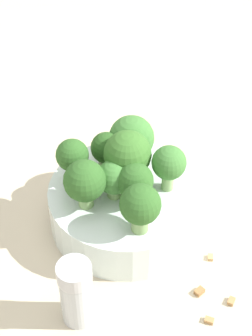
{
  "coord_description": "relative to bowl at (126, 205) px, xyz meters",
  "views": [
    {
      "loc": [
        -0.05,
        0.41,
        0.47
      ],
      "look_at": [
        0.0,
        0.0,
        0.08
      ],
      "focal_mm": 60.0,
      "sensor_mm": 36.0,
      "label": 1
    }
  ],
  "objects": [
    {
      "name": "pepper_shaker",
      "position": [
        0.03,
        0.13,
        0.01
      ],
      "size": [
        0.03,
        0.03,
        0.08
      ],
      "color": "#B2B7BC",
      "rests_on": "ground_plane"
    },
    {
      "name": "broccoli_floret_8",
      "position": [
        0.03,
        -0.03,
        0.05
      ],
      "size": [
        0.03,
        0.03,
        0.04
      ],
      "color": "#84AD66",
      "rests_on": "bowl"
    },
    {
      "name": "broccoli_floret_2",
      "position": [
        -0.01,
        0.01,
        0.05
      ],
      "size": [
        0.04,
        0.04,
        0.05
      ],
      "color": "#8EB770",
      "rests_on": "bowl"
    },
    {
      "name": "bowl",
      "position": [
        0.0,
        0.0,
        0.0
      ],
      "size": [
        0.17,
        0.17,
        0.05
      ],
      "primitive_type": "cylinder",
      "color": "silver",
      "rests_on": "ground_plane"
    },
    {
      "name": "almond_crumb_3",
      "position": [
        -0.08,
        0.09,
        -0.02
      ],
      "size": [
        0.01,
        0.01,
        0.01
      ],
      "primitive_type": "cube",
      "rotation": [
        0.0,
        0.0,
        4.03
      ],
      "color": "olive",
      "rests_on": "ground_plane"
    },
    {
      "name": "almond_crumb_2",
      "position": [
        -0.09,
        0.12,
        -0.02
      ],
      "size": [
        0.01,
        0.01,
        0.01
      ],
      "primitive_type": "cube",
      "rotation": [
        0.0,
        0.0,
        6.04
      ],
      "color": "#AD7F4C",
      "rests_on": "ground_plane"
    },
    {
      "name": "broccoli_floret_5",
      "position": [
        -0.02,
        0.05,
        0.06
      ],
      "size": [
        0.04,
        0.04,
        0.06
      ],
      "color": "#7A9E5B",
      "rests_on": "bowl"
    },
    {
      "name": "broccoli_floret_7",
      "position": [
        0.0,
        -0.05,
        0.05
      ],
      "size": [
        0.05,
        0.05,
        0.05
      ],
      "color": "#7A9E5B",
      "rests_on": "bowl"
    },
    {
      "name": "broccoli_floret_6",
      "position": [
        0.06,
        -0.01,
        0.06
      ],
      "size": [
        0.03,
        0.03,
        0.05
      ],
      "color": "#84AD66",
      "rests_on": "bowl"
    },
    {
      "name": "broccoli_floret_1",
      "position": [
        -0.04,
        -0.01,
        0.06
      ],
      "size": [
        0.04,
        0.04,
        0.05
      ],
      "color": "#8EB770",
      "rests_on": "bowl"
    },
    {
      "name": "almond_crumb_1",
      "position": [
        -0.11,
        0.09,
        -0.02
      ],
      "size": [
        0.01,
        0.01,
        0.01
      ],
      "primitive_type": "cube",
      "rotation": [
        0.0,
        0.0,
        1.22
      ],
      "color": "#AD7F4C",
      "rests_on": "ground_plane"
    },
    {
      "name": "broccoli_floret_0",
      "position": [
        0.01,
        0.01,
        0.05
      ],
      "size": [
        0.04,
        0.04,
        0.04
      ],
      "color": "#84AD66",
      "rests_on": "bowl"
    },
    {
      "name": "broccoli_floret_4",
      "position": [
        0.04,
        0.03,
        0.06
      ],
      "size": [
        0.04,
        0.04,
        0.06
      ],
      "color": "#84AD66",
      "rests_on": "bowl"
    },
    {
      "name": "almond_crumb_0",
      "position": [
        -0.09,
        0.04,
        -0.02
      ],
      "size": [
        0.01,
        0.01,
        0.01
      ],
      "primitive_type": "cube",
      "rotation": [
        0.0,
        0.0,
        1.57
      ],
      "color": "tan",
      "rests_on": "ground_plane"
    },
    {
      "name": "broccoli_floret_3",
      "position": [
        -0.0,
        -0.01,
        0.06
      ],
      "size": [
        0.05,
        0.05,
        0.06
      ],
      "color": "#8EB770",
      "rests_on": "bowl"
    },
    {
      "name": "ground_plane",
      "position": [
        0.0,
        0.0,
        -0.02
      ],
      "size": [
        3.0,
        3.0,
        0.0
      ],
      "primitive_type": "plane",
      "color": "beige"
    }
  ]
}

